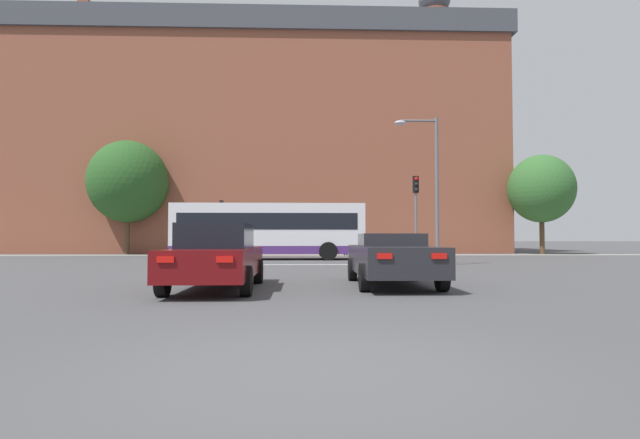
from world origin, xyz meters
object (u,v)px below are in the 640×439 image
car_roadster_right (392,258)px  traffic_light_far_left (221,218)px  pedestrian_waiting (346,242)px  traffic_light_near_right (416,205)px  car_saloon_left (217,256)px  bus_crossing_lead (269,230)px  street_lamp_junction (429,174)px

car_roadster_right → traffic_light_far_left: (-8.05, 22.61, 1.93)m
traffic_light_far_left → pedestrian_waiting: (8.79, -0.03, -1.66)m
pedestrian_waiting → traffic_light_near_right: bearing=105.1°
traffic_light_near_right → pedestrian_waiting: size_ratio=2.51×
car_saloon_left → bus_crossing_lead: size_ratio=0.46×
street_lamp_junction → car_saloon_left: bearing=-127.4°
traffic_light_near_right → pedestrian_waiting: (-2.33, 11.82, -1.83)m
car_saloon_left → pedestrian_waiting: (5.05, 23.40, 0.19)m
bus_crossing_lead → traffic_light_far_left: (-3.84, 6.98, 0.94)m
bus_crossing_lead → traffic_light_near_right: bearing=56.2°
traffic_light_near_right → pedestrian_waiting: bearing=101.2°
car_saloon_left → car_roadster_right: car_saloon_left is taller
bus_crossing_lead → street_lamp_junction: (7.52, -6.50, 2.37)m
car_saloon_left → bus_crossing_lead: (0.10, 16.46, 0.90)m
bus_crossing_lead → traffic_light_near_right: 8.84m
traffic_light_near_right → street_lamp_junction: (0.23, -1.62, 1.25)m
bus_crossing_lead → street_lamp_junction: bearing=49.2°
pedestrian_waiting → traffic_light_far_left: bearing=3.8°
car_roadster_right → street_lamp_junction: 10.28m
car_saloon_left → car_roadster_right: (4.30, 0.83, -0.08)m
car_roadster_right → pedestrian_waiting: pedestrian_waiting is taller
car_saloon_left → traffic_light_near_right: bearing=57.1°
bus_crossing_lead → traffic_light_far_left: bearing=-151.2°
car_roadster_right → traffic_light_near_right: (3.08, 10.76, 2.11)m
bus_crossing_lead → pedestrian_waiting: (4.95, 6.95, -0.71)m
traffic_light_far_left → pedestrian_waiting: 8.95m
car_saloon_left → traffic_light_far_left: (-3.74, 23.44, 1.85)m
traffic_light_far_left → street_lamp_junction: 17.68m
car_roadster_right → traffic_light_far_left: traffic_light_far_left is taller
pedestrian_waiting → street_lamp_junction: bearing=104.8°
bus_crossing_lead → traffic_light_far_left: size_ratio=2.75×
car_roadster_right → bus_crossing_lead: bearing=105.5°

